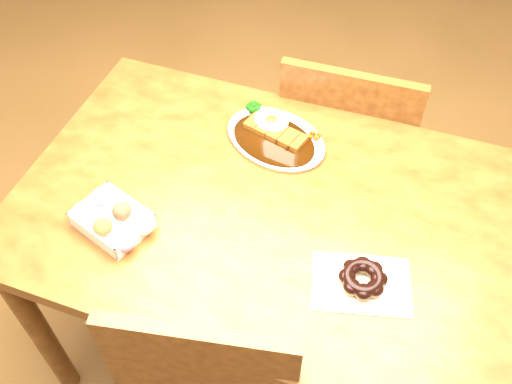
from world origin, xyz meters
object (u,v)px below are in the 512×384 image
(table, at_px, (263,229))
(pon_de_ring, at_px, (363,279))
(chair_far, at_px, (346,146))
(donut_box, at_px, (113,219))
(katsu_curry_plate, at_px, (275,135))

(table, height_order, pon_de_ring, pon_de_ring)
(chair_far, bearing_deg, donut_box, 57.90)
(chair_far, bearing_deg, table, 76.80)
(chair_far, bearing_deg, katsu_curry_plate, 62.13)
(table, relative_size, katsu_curry_plate, 3.66)
(katsu_curry_plate, distance_m, pon_de_ring, 0.48)
(table, relative_size, chair_far, 1.38)
(donut_box, bearing_deg, katsu_curry_plate, 56.75)
(katsu_curry_plate, bearing_deg, chair_far, 64.04)
(chair_far, xyz_separation_m, pon_de_ring, (0.17, -0.67, 0.29))
(katsu_curry_plate, distance_m, donut_box, 0.48)
(chair_far, height_order, donut_box, chair_far)
(donut_box, bearing_deg, pon_de_ring, 4.06)
(table, distance_m, pon_de_ring, 0.33)
(table, distance_m, chair_far, 0.57)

